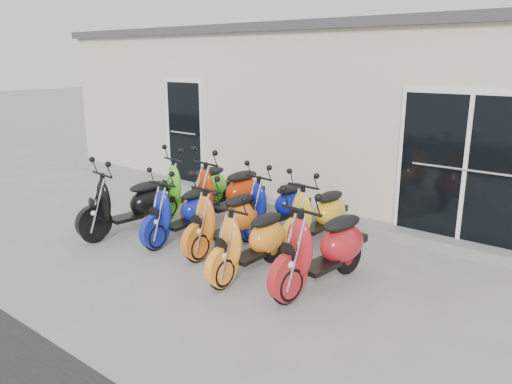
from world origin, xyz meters
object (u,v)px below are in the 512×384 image
Objects in this scene: scooter_back_red at (225,184)px; scooter_front_black at (127,195)px; scooter_front_red at (323,236)px; scooter_front_orange_b at (250,231)px; scooter_back_blue at (276,197)px; scooter_back_yellow at (317,206)px; scooter_back_green at (193,179)px; scooter_front_orange_a at (224,210)px; scooter_front_blue at (181,203)px.

scooter_front_black is at bearing -115.21° from scooter_back_red.
scooter_front_orange_b is at bearing -157.88° from scooter_front_red.
scooter_front_orange_b is 0.96m from scooter_front_red.
scooter_back_yellow is at bearing 7.19° from scooter_back_blue.
scooter_front_orange_b is 0.93× the size of scooter_back_green.
scooter_front_orange_a is at bearing -23.03° from scooter_back_green.
scooter_back_red is 1.11× the size of scooter_back_blue.
scooter_front_red is at bearing -53.84° from scooter_back_yellow.
scooter_front_blue is 0.99× the size of scooter_back_yellow.
scooter_back_blue reaches higher than scooter_front_orange_b.
scooter_back_green is (-3.43, 1.18, -0.03)m from scooter_front_red.
scooter_front_black is at bearing -134.46° from scooter_back_blue.
scooter_back_yellow is (2.58, 0.05, -0.04)m from scooter_back_green.
scooter_front_blue is at bearing -43.99° from scooter_back_green.
scooter_front_orange_b is 0.89× the size of scooter_front_red.
scooter_front_black is 0.95× the size of scooter_back_red.
scooter_front_red is at bearing 14.84° from scooter_front_orange_b.
scooter_back_yellow is (1.76, 0.10, -0.07)m from scooter_back_red.
scooter_front_red reaches higher than scooter_front_orange_a.
scooter_front_blue is 2.56m from scooter_front_red.
scooter_front_red is at bearing 10.96° from scooter_front_black.
scooter_front_blue is at bearing -175.22° from scooter_front_red.
scooter_back_red reaches higher than scooter_back_blue.
scooter_front_red reaches higher than scooter_back_yellow.
scooter_back_blue is (1.83, 1.48, -0.03)m from scooter_front_black.
scooter_front_red reaches higher than scooter_back_green.
scooter_back_yellow is at bearing 130.93° from scooter_front_red.
scooter_back_green is (-0.86, 1.11, 0.04)m from scooter_front_blue.
scooter_back_blue is at bearing 81.47° from scooter_front_orange_a.
scooter_front_blue is 2.07m from scooter_back_yellow.
scooter_front_blue is 0.98× the size of scooter_back_blue.
scooter_front_black is 0.96× the size of scooter_front_red.
scooter_front_orange_b is at bearing -58.41° from scooter_back_blue.
scooter_front_orange_b is at bearing 6.68° from scooter_front_black.
scooter_front_black is at bearing -82.34° from scooter_back_green.
scooter_back_red is 1.00m from scooter_back_blue.
scooter_front_orange_a is 1.96m from scooter_back_green.
scooter_front_red reaches higher than scooter_front_black.
scooter_back_green is at bearing 96.28° from scooter_front_black.
scooter_front_black reaches higher than scooter_back_yellow.
scooter_back_green is at bearing 148.02° from scooter_front_orange_a.
scooter_front_black is 1.00× the size of scooter_back_green.
scooter_front_blue is (0.87, 0.33, -0.04)m from scooter_front_black.
scooter_front_orange_b is 2.19m from scooter_back_red.
scooter_back_red reaches higher than scooter_front_orange_b.
scooter_back_red is (-0.85, 0.96, 0.06)m from scooter_front_orange_a.
scooter_back_red is at bearing 4.70° from scooter_back_green.
scooter_front_red is 3.62m from scooter_back_green.
scooter_back_yellow is at bearing 48.53° from scooter_front_orange_a.
scooter_front_blue is 1.01× the size of scooter_front_orange_b.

